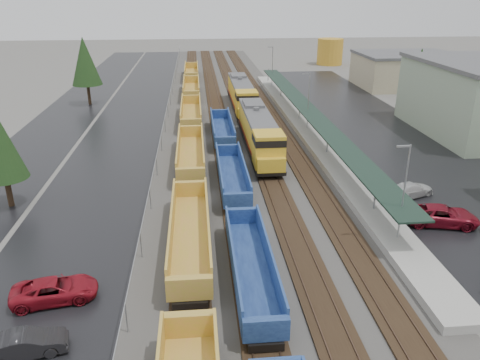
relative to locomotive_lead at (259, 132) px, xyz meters
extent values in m
cube|color=#302D2B|center=(-2.00, 17.41, -2.42)|extent=(20.00, 160.00, 0.08)
cube|color=black|center=(-8.00, 17.41, -2.30)|extent=(2.60, 160.00, 0.15)
cube|color=#473326|center=(-8.72, 17.41, -2.19)|extent=(0.08, 160.00, 0.07)
cube|color=#473326|center=(-7.28, 17.41, -2.19)|extent=(0.08, 160.00, 0.07)
cube|color=black|center=(-4.00, 17.41, -2.30)|extent=(2.60, 160.00, 0.15)
cube|color=#473326|center=(-4.72, 17.41, -2.19)|extent=(0.08, 160.00, 0.07)
cube|color=#473326|center=(-3.28, 17.41, -2.19)|extent=(0.08, 160.00, 0.07)
cube|color=black|center=(0.00, 17.41, -2.30)|extent=(2.60, 160.00, 0.15)
cube|color=#473326|center=(-0.72, 17.41, -2.19)|extent=(0.08, 160.00, 0.07)
cube|color=#473326|center=(0.72, 17.41, -2.19)|extent=(0.08, 160.00, 0.07)
cube|color=black|center=(4.00, 17.41, -2.30)|extent=(2.60, 160.00, 0.15)
cube|color=#473326|center=(3.28, 17.41, -2.19)|extent=(0.08, 160.00, 0.07)
cube|color=#473326|center=(4.72, 17.41, -2.19)|extent=(0.08, 160.00, 0.07)
cube|color=black|center=(-17.00, 17.41, -2.45)|extent=(10.00, 160.00, 0.02)
cube|color=black|center=(-27.00, 17.41, -2.45)|extent=(9.00, 160.00, 0.02)
cube|color=black|center=(17.00, 7.41, -2.45)|extent=(16.00, 100.00, 0.02)
cube|color=#9E9B93|center=(7.50, 7.41, -2.11)|extent=(3.00, 80.00, 0.70)
cylinder|color=gray|center=(7.50, -17.59, -0.56)|extent=(0.16, 0.16, 2.40)
cylinder|color=gray|center=(7.50, -2.59, -0.56)|extent=(0.16, 0.16, 2.40)
cylinder|color=gray|center=(7.50, 12.41, -0.56)|extent=(0.16, 0.16, 2.40)
cylinder|color=gray|center=(7.50, 27.41, -0.56)|extent=(0.16, 0.16, 2.40)
cylinder|color=gray|center=(7.50, 42.41, -0.56)|extent=(0.16, 0.16, 2.40)
cube|color=black|center=(7.50, 7.41, 0.74)|extent=(2.60, 65.00, 0.15)
cylinder|color=gray|center=(7.50, -22.59, 1.54)|extent=(0.12, 0.12, 8.00)
cube|color=gray|center=(7.00, -22.59, 5.44)|extent=(1.00, 0.15, 0.12)
cylinder|color=gray|center=(7.50, 7.41, 1.54)|extent=(0.12, 0.12, 8.00)
cube|color=gray|center=(7.00, 7.41, 5.44)|extent=(1.00, 0.15, 0.12)
cylinder|color=gray|center=(7.50, 37.41, 1.54)|extent=(0.12, 0.12, 8.00)
cube|color=gray|center=(7.00, 37.41, 5.44)|extent=(1.00, 0.15, 0.12)
cylinder|color=gray|center=(-11.50, -30.59, -1.46)|extent=(0.08, 0.08, 2.00)
cylinder|color=gray|center=(-11.50, -22.59, -1.46)|extent=(0.08, 0.08, 2.00)
cylinder|color=gray|center=(-11.50, -14.59, -1.46)|extent=(0.08, 0.08, 2.00)
cylinder|color=gray|center=(-11.50, -6.59, -1.46)|extent=(0.08, 0.08, 2.00)
cylinder|color=gray|center=(-11.50, 1.41, -1.46)|extent=(0.08, 0.08, 2.00)
cylinder|color=gray|center=(-11.50, 9.41, -1.46)|extent=(0.08, 0.08, 2.00)
cylinder|color=gray|center=(-11.50, 17.41, -1.46)|extent=(0.08, 0.08, 2.00)
cylinder|color=gray|center=(-11.50, 25.41, -1.46)|extent=(0.08, 0.08, 2.00)
cylinder|color=gray|center=(-11.50, 33.41, -1.46)|extent=(0.08, 0.08, 2.00)
cylinder|color=gray|center=(-11.50, 41.41, -1.46)|extent=(0.08, 0.08, 2.00)
cylinder|color=gray|center=(-11.50, 49.41, -1.46)|extent=(0.08, 0.08, 2.00)
cylinder|color=gray|center=(-11.50, 57.41, -1.46)|extent=(0.08, 0.08, 2.00)
cylinder|color=gray|center=(-11.50, 65.41, -1.46)|extent=(0.08, 0.08, 2.00)
cylinder|color=gray|center=(-11.50, 73.41, -1.46)|extent=(0.08, 0.08, 2.00)
cylinder|color=gray|center=(-11.50, 81.41, -1.46)|extent=(0.08, 0.08, 2.00)
cylinder|color=gray|center=(-11.50, 89.41, -1.46)|extent=(0.08, 0.08, 2.00)
cube|color=gray|center=(-11.50, 17.41, -0.46)|extent=(0.05, 160.00, 0.05)
cube|color=tan|center=(34.00, 37.41, 0.54)|extent=(18.00, 14.00, 6.00)
cube|color=#59595B|center=(34.00, 37.41, 3.79)|extent=(18.36, 14.28, 0.50)
ellipsoid|color=#4D5D48|center=(-32.00, 157.41, -2.46)|extent=(154.00, 110.00, 19.80)
ellipsoid|color=#4D5D48|center=(38.00, 167.41, -2.46)|extent=(196.00, 140.00, 25.20)
ellipsoid|color=#4D5D48|center=(108.00, 177.41, -2.46)|extent=(168.00, 120.00, 21.60)
cylinder|color=#332316|center=(-24.00, -12.59, -1.11)|extent=(0.50, 0.50, 2.70)
cylinder|color=#332316|center=(-25.00, 27.41, -0.81)|extent=(0.50, 0.50, 3.30)
cone|color=black|center=(-25.00, 27.41, 4.69)|extent=(4.84, 4.84, 7.70)
cylinder|color=#332316|center=(26.00, 15.41, -0.96)|extent=(0.50, 0.50, 3.00)
cone|color=black|center=(26.00, 15.41, 4.04)|extent=(4.40, 4.40, 7.00)
cube|color=black|center=(0.00, 0.72, -1.60)|extent=(3.05, 20.33, 0.41)
cube|color=gold|center=(0.00, 1.74, 0.13)|extent=(2.85, 16.26, 3.05)
cube|color=gold|center=(0.00, -7.21, 0.33)|extent=(3.05, 3.25, 3.46)
cube|color=black|center=(0.00, -7.21, 1.35)|extent=(3.10, 3.30, 0.71)
cube|color=gold|center=(0.00, -9.04, -0.68)|extent=(2.85, 1.02, 1.42)
cube|color=#59595B|center=(0.00, 1.74, 1.76)|extent=(2.90, 16.26, 0.36)
cube|color=maroon|center=(-1.44, 1.74, -1.09)|extent=(0.04, 16.26, 0.36)
cube|color=maroon|center=(1.44, 1.74, -1.09)|extent=(0.04, 16.26, 0.36)
cube|color=black|center=(0.00, 0.72, -2.01)|extent=(2.24, 6.10, 0.61)
cube|color=black|center=(0.00, -6.39, -1.90)|extent=(2.44, 4.07, 0.51)
cube|color=black|center=(0.00, 7.84, -1.90)|extent=(2.44, 4.07, 0.51)
cylinder|color=#59595B|center=(0.00, 2.75, 2.06)|extent=(0.71, 0.71, 0.51)
cube|color=#59595B|center=(0.00, 5.80, 2.01)|extent=(2.44, 4.07, 0.51)
cube|color=black|center=(0.00, 21.72, -1.60)|extent=(3.05, 20.33, 0.41)
cube|color=gold|center=(0.00, 22.74, 0.13)|extent=(2.85, 16.26, 3.05)
cube|color=gold|center=(0.00, 13.79, 0.33)|extent=(3.05, 3.25, 3.46)
cube|color=black|center=(0.00, 13.79, 1.35)|extent=(3.10, 3.30, 0.71)
cube|color=gold|center=(0.00, 11.96, -0.68)|extent=(2.85, 1.02, 1.42)
cube|color=#59595B|center=(0.00, 22.74, 1.76)|extent=(2.90, 16.26, 0.36)
cube|color=maroon|center=(-1.44, 22.74, -1.09)|extent=(0.04, 16.26, 0.36)
cube|color=maroon|center=(1.44, 22.74, -1.09)|extent=(0.04, 16.26, 0.36)
cube|color=black|center=(0.00, 21.72, -2.01)|extent=(2.24, 6.10, 0.61)
cube|color=black|center=(0.00, 14.61, -1.90)|extent=(2.44, 4.07, 0.51)
cube|color=black|center=(0.00, 28.84, -1.90)|extent=(2.44, 4.07, 0.51)
cylinder|color=#59595B|center=(0.00, 23.75, 2.06)|extent=(0.71, 0.71, 0.51)
cube|color=#59595B|center=(0.00, 26.80, 2.01)|extent=(2.44, 4.07, 0.51)
cube|color=gold|center=(-8.00, -32.23, -0.82)|extent=(2.78, 0.53, 1.50)
cube|color=black|center=(-8.00, -32.98, -1.89)|extent=(2.14, 2.35, 0.53)
cube|color=gold|center=(-8.00, -21.54, -1.57)|extent=(2.78, 14.32, 0.27)
cube|color=gold|center=(-9.34, -21.54, -0.61)|extent=(0.16, 14.32, 1.92)
cube|color=gold|center=(-6.66, -21.54, -0.61)|extent=(0.16, 14.32, 1.92)
cube|color=gold|center=(-8.00, -28.92, -0.82)|extent=(2.78, 0.53, 1.50)
cube|color=gold|center=(-8.00, -14.17, -0.82)|extent=(2.78, 0.53, 1.50)
cube|color=black|center=(-8.00, -28.17, -1.89)|extent=(2.14, 2.35, 0.53)
cube|color=black|center=(-8.00, -14.91, -1.89)|extent=(2.14, 2.35, 0.53)
cube|color=gold|center=(-8.00, -3.48, -1.57)|extent=(2.78, 14.32, 0.27)
cube|color=gold|center=(-9.34, -3.48, -0.61)|extent=(0.16, 14.32, 1.92)
cube|color=gold|center=(-6.66, -3.48, -0.61)|extent=(0.16, 14.32, 1.92)
cube|color=gold|center=(-8.00, -10.85, -0.82)|extent=(2.78, 0.53, 1.50)
cube|color=gold|center=(-8.00, 3.90, -0.82)|extent=(2.78, 0.53, 1.50)
cube|color=black|center=(-8.00, -10.10, -1.89)|extent=(2.14, 2.35, 0.53)
cube|color=black|center=(-8.00, 3.15, -1.89)|extent=(2.14, 2.35, 0.53)
cube|color=gold|center=(-8.00, 14.59, -1.57)|extent=(2.78, 14.32, 0.27)
cube|color=gold|center=(-9.34, 14.59, -0.61)|extent=(0.16, 14.32, 1.92)
cube|color=gold|center=(-6.66, 14.59, -0.61)|extent=(0.16, 14.32, 1.92)
cube|color=gold|center=(-8.00, 7.21, -0.82)|extent=(2.78, 0.53, 1.50)
cube|color=gold|center=(-8.00, 21.96, -0.82)|extent=(2.78, 0.53, 1.50)
cube|color=black|center=(-8.00, 7.96, -1.89)|extent=(2.14, 2.35, 0.53)
cube|color=black|center=(-8.00, 21.22, -1.89)|extent=(2.14, 2.35, 0.53)
cube|color=gold|center=(-8.00, 32.65, -1.57)|extent=(2.78, 14.32, 0.27)
cube|color=gold|center=(-9.34, 32.65, -0.61)|extent=(0.16, 14.32, 1.92)
cube|color=gold|center=(-6.66, 32.65, -0.61)|extent=(0.16, 14.32, 1.92)
cube|color=gold|center=(-8.00, 25.28, -0.82)|extent=(2.78, 0.53, 1.50)
cube|color=gold|center=(-8.00, 40.03, -0.82)|extent=(2.78, 0.53, 1.50)
cube|color=black|center=(-8.00, 26.03, -1.89)|extent=(2.14, 2.35, 0.53)
cube|color=black|center=(-8.00, 39.28, -1.89)|extent=(2.14, 2.35, 0.53)
cube|color=gold|center=(-8.00, 50.72, -1.57)|extent=(2.78, 14.32, 0.27)
cube|color=gold|center=(-9.34, 50.72, -0.61)|extent=(0.16, 14.32, 1.92)
cube|color=gold|center=(-6.66, 50.72, -0.61)|extent=(0.16, 14.32, 1.92)
cube|color=gold|center=(-8.00, 43.34, -0.82)|extent=(2.78, 0.53, 1.50)
cube|color=gold|center=(-8.00, 58.09, -0.82)|extent=(2.78, 0.53, 1.50)
cube|color=black|center=(-8.00, 44.09, -1.89)|extent=(2.14, 2.35, 0.53)
cube|color=black|center=(-8.00, 57.35, -1.89)|extent=(2.14, 2.35, 0.53)
cube|color=navy|center=(-4.00, -26.16, -1.63)|extent=(2.50, 12.80, 0.24)
cube|color=navy|center=(-5.20, -26.16, -0.76)|extent=(0.14, 12.80, 1.73)
cube|color=navy|center=(-2.80, -26.16, -0.76)|extent=(0.14, 12.80, 1.73)
cube|color=navy|center=(-4.00, -32.76, -0.96)|extent=(2.50, 0.48, 1.35)
cube|color=navy|center=(-4.00, -19.57, -0.96)|extent=(2.50, 0.48, 1.35)
cube|color=black|center=(-4.00, -32.08, -1.92)|extent=(1.92, 2.11, 0.48)
cube|color=black|center=(-4.00, -20.25, -1.92)|extent=(1.92, 2.11, 0.48)
cube|color=navy|center=(-4.00, -10.00, -1.63)|extent=(2.50, 12.80, 0.24)
cube|color=navy|center=(-5.20, -10.00, -0.76)|extent=(0.14, 12.80, 1.73)
cube|color=navy|center=(-2.80, -10.00, -0.76)|extent=(0.14, 12.80, 1.73)
cube|color=navy|center=(-4.00, -16.59, -0.96)|extent=(2.50, 0.48, 1.35)
cube|color=navy|center=(-4.00, -3.41, -0.96)|extent=(2.50, 0.48, 1.35)
cube|color=black|center=(-4.00, -15.92, -1.92)|extent=(1.92, 2.11, 0.48)
cube|color=black|center=(-4.00, -4.08, -1.92)|extent=(1.92, 2.11, 0.48)
cube|color=navy|center=(-4.00, 6.16, -1.63)|extent=(2.50, 12.80, 0.24)
cube|color=navy|center=(-5.20, 6.16, -0.76)|extent=(0.14, 12.80, 1.73)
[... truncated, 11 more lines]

